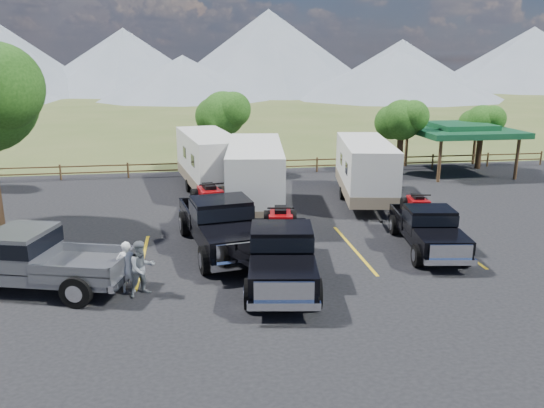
{
  "coord_description": "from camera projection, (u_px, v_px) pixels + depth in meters",
  "views": [
    {
      "loc": [
        -4.07,
        -14.66,
        7.11
      ],
      "look_at": [
        -0.99,
        5.35,
        1.6
      ],
      "focal_mm": 35.0,
      "sensor_mm": 36.0,
      "label": 1
    }
  ],
  "objects": [
    {
      "name": "ground",
      "position": [
        330.0,
        297.0,
        16.44
      ],
      "size": [
        320.0,
        320.0,
        0.0
      ],
      "primitive_type": "plane",
      "color": "#445724",
      "rests_on": "ground"
    },
    {
      "name": "asphalt_lot",
      "position": [
        309.0,
        261.0,
        19.3
      ],
      "size": [
        44.0,
        34.0,
        0.04
      ],
      "primitive_type": "cube",
      "color": "black",
      "rests_on": "ground"
    },
    {
      "name": "stall_lines",
      "position": [
        303.0,
        251.0,
        20.25
      ],
      "size": [
        12.12,
        5.5,
        0.01
      ],
      "color": "gold",
      "rests_on": "asphalt_lot"
    },
    {
      "name": "tree_ne_a",
      "position": [
        401.0,
        120.0,
        33.07
      ],
      "size": [
        3.11,
        2.92,
        4.76
      ],
      "color": "black",
      "rests_on": "ground"
    },
    {
      "name": "tree_ne_b",
      "position": [
        482.0,
        122.0,
        34.99
      ],
      "size": [
        2.77,
        2.59,
        4.27
      ],
      "color": "black",
      "rests_on": "ground"
    },
    {
      "name": "tree_north",
      "position": [
        223.0,
        114.0,
        33.27
      ],
      "size": [
        3.46,
        3.24,
        5.25
      ],
      "color": "black",
      "rests_on": "ground"
    },
    {
      "name": "rail_fence",
      "position": [
        287.0,
        164.0,
        34.22
      ],
      "size": [
        36.12,
        0.12,
        1.0
      ],
      "color": "brown",
      "rests_on": "ground"
    },
    {
      "name": "pavilion",
      "position": [
        461.0,
        130.0,
        33.83
      ],
      "size": [
        6.2,
        6.2,
        3.22
      ],
      "color": "brown",
      "rests_on": "ground"
    },
    {
      "name": "mountain_range",
      "position": [
        171.0,
        56.0,
        114.32
      ],
      "size": [
        209.0,
        71.0,
        20.0
      ],
      "color": "slate",
      "rests_on": "ground"
    },
    {
      "name": "rig_left",
      "position": [
        220.0,
        221.0,
        20.32
      ],
      "size": [
        3.28,
        7.13,
        2.29
      ],
      "rotation": [
        0.0,
        0.0,
        0.17
      ],
      "color": "black",
      "rests_on": "asphalt_lot"
    },
    {
      "name": "rig_center",
      "position": [
        281.0,
        250.0,
        17.46
      ],
      "size": [
        2.97,
        6.61,
        2.13
      ],
      "rotation": [
        0.0,
        0.0,
        -0.15
      ],
      "color": "black",
      "rests_on": "asphalt_lot"
    },
    {
      "name": "rig_right",
      "position": [
        427.0,
        226.0,
        20.42
      ],
      "size": [
        2.59,
        5.79,
        1.87
      ],
      "rotation": [
        0.0,
        0.0,
        -0.15
      ],
      "color": "black",
      "rests_on": "asphalt_lot"
    },
    {
      "name": "trailer_left",
      "position": [
        209.0,
        162.0,
        29.07
      ],
      "size": [
        3.58,
        9.29,
        3.21
      ],
      "rotation": [
        0.0,
        0.0,
        0.16
      ],
      "color": "silver",
      "rests_on": "asphalt_lot"
    },
    {
      "name": "trailer_center",
      "position": [
        255.0,
        178.0,
        24.88
      ],
      "size": [
        3.37,
        9.56,
        3.3
      ],
      "rotation": [
        0.0,
        0.0,
        -0.12
      ],
      "color": "silver",
      "rests_on": "asphalt_lot"
    },
    {
      "name": "trailer_right",
      "position": [
        365.0,
        170.0,
        27.12
      ],
      "size": [
        3.56,
        8.96,
        3.1
      ],
      "rotation": [
        0.0,
        0.0,
        -0.18
      ],
      "color": "silver",
      "rests_on": "asphalt_lot"
    },
    {
      "name": "pickup_silver",
      "position": [
        28.0,
        259.0,
        16.67
      ],
      "size": [
        6.91,
        3.84,
        1.97
      ],
      "rotation": [
        0.0,
        0.0,
        -1.85
      ],
      "color": "slate",
      "rests_on": "asphalt_lot"
    },
    {
      "name": "person_a",
      "position": [
        127.0,
        267.0,
        16.5
      ],
      "size": [
        0.61,
        0.4,
        1.68
      ],
      "primitive_type": "imported",
      "rotation": [
        0.0,
        0.0,
        3.14
      ],
      "color": "white",
      "rests_on": "asphalt_lot"
    },
    {
      "name": "person_b",
      "position": [
        142.0,
        268.0,
        16.3
      ],
      "size": [
        1.07,
        1.01,
        1.76
      ],
      "primitive_type": "imported",
      "rotation": [
        0.0,
        0.0,
        0.53
      ],
      "color": "slate",
      "rests_on": "asphalt_lot"
    }
  ]
}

